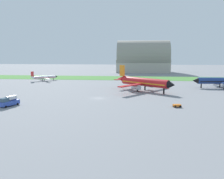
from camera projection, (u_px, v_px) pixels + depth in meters
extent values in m
plane|color=gray|center=(98.00, 98.00, 85.93)|extent=(600.00, 600.00, 0.00)
cube|color=#478438|center=(115.00, 78.00, 160.33)|extent=(360.00, 28.00, 0.08)
cylinder|color=navy|center=(220.00, 81.00, 111.60)|extent=(21.78, 4.69, 3.30)
cone|color=black|center=(195.00, 81.00, 112.00)|extent=(3.20, 3.42, 3.24)
cube|color=black|center=(220.00, 81.00, 111.64)|extent=(20.59, 4.68, 0.46)
cube|color=navy|center=(215.00, 80.00, 118.79)|extent=(3.03, 14.51, 0.33)
cylinder|color=#B7BABF|center=(217.00, 83.00, 116.41)|extent=(3.71, 2.04, 1.82)
cylinder|color=black|center=(201.00, 86.00, 112.32)|extent=(0.59, 0.59, 2.10)
cylinder|color=black|center=(220.00, 85.00, 114.53)|extent=(0.59, 0.59, 2.10)
cylinder|color=red|center=(144.00, 82.00, 101.95)|extent=(21.68, 18.15, 3.76)
cone|color=black|center=(171.00, 85.00, 92.61)|extent=(4.96, 5.01, 3.68)
cone|color=red|center=(121.00, 79.00, 111.68)|extent=(5.85, 5.62, 3.38)
cube|color=orange|center=(144.00, 83.00, 101.99)|extent=(20.65, 17.37, 0.53)
cube|color=red|center=(153.00, 82.00, 108.37)|extent=(12.01, 14.38, 0.38)
cube|color=red|center=(132.00, 85.00, 96.66)|extent=(12.01, 14.38, 0.38)
cylinder|color=#B7BABF|center=(150.00, 85.00, 106.47)|extent=(4.50, 4.16, 2.07)
cylinder|color=#B7BABF|center=(136.00, 87.00, 98.98)|extent=(4.50, 4.16, 2.07)
cube|color=orange|center=(122.00, 71.00, 110.57)|extent=(2.70, 2.25, 5.47)
cube|color=red|center=(125.00, 79.00, 112.94)|extent=(4.57, 5.03, 0.30)
cube|color=red|center=(119.00, 79.00, 109.52)|extent=(4.57, 5.03, 0.30)
cylinder|color=black|center=(164.00, 91.00, 95.42)|extent=(0.68, 0.68, 2.39)
cylinder|color=black|center=(145.00, 88.00, 105.70)|extent=(0.68, 0.68, 2.39)
cylinder|color=black|center=(137.00, 89.00, 101.48)|extent=(0.68, 0.68, 2.39)
cylinder|color=white|center=(45.00, 77.00, 143.33)|extent=(11.94, 10.28, 1.93)
cone|color=black|center=(56.00, 77.00, 147.55)|extent=(2.69, 2.68, 1.89)
cone|color=white|center=(32.00, 78.00, 138.85)|extent=(3.18, 3.05, 1.73)
cube|color=red|center=(45.00, 77.00, 143.35)|extent=(11.37, 9.82, 0.27)
cube|color=white|center=(42.00, 77.00, 147.52)|extent=(7.76, 9.04, 0.19)
cube|color=white|center=(47.00, 79.00, 138.82)|extent=(7.76, 9.04, 0.19)
cylinder|color=#B7BABF|center=(43.00, 77.00, 146.25)|extent=(1.58, 1.45, 0.62)
cylinder|color=#B7BABF|center=(47.00, 78.00, 140.68)|extent=(1.58, 1.45, 0.62)
cube|color=red|center=(32.00, 74.00, 138.71)|extent=(1.49, 1.28, 3.08)
cube|color=white|center=(32.00, 77.00, 140.18)|extent=(2.60, 2.82, 0.15)
cube|color=white|center=(33.00, 78.00, 137.97)|extent=(2.60, 2.82, 0.15)
cylinder|color=black|center=(54.00, 79.00, 146.75)|extent=(0.35, 0.35, 1.35)
cylinder|color=black|center=(42.00, 80.00, 144.62)|extent=(0.35, 0.35, 1.35)
cylinder|color=black|center=(44.00, 80.00, 141.49)|extent=(0.35, 0.35, 1.35)
cube|color=orange|center=(177.00, 105.00, 71.25)|extent=(2.66, 1.96, 0.55)
cylinder|color=black|center=(178.00, 106.00, 72.13)|extent=(0.74, 0.39, 0.70)
cylinder|color=black|center=(180.00, 107.00, 70.65)|extent=(0.74, 0.39, 0.70)
cylinder|color=black|center=(173.00, 106.00, 71.94)|extent=(0.74, 0.39, 0.70)
cylinder|color=black|center=(175.00, 107.00, 70.47)|extent=(0.74, 0.39, 0.70)
cube|color=#334FB2|center=(9.00, 103.00, 72.80)|extent=(4.61, 6.93, 1.40)
cylinder|color=silver|center=(11.00, 98.00, 73.26)|extent=(2.74, 3.89, 1.54)
cube|color=#334C60|center=(4.00, 100.00, 71.00)|extent=(2.73, 2.92, 1.20)
cylinder|color=black|center=(6.00, 107.00, 70.37)|extent=(0.49, 0.74, 0.70)
cylinder|color=black|center=(1.00, 106.00, 71.45)|extent=(0.49, 0.74, 0.70)
cylinder|color=black|center=(18.00, 104.00, 74.37)|extent=(0.49, 0.74, 0.70)
cylinder|color=black|center=(13.00, 103.00, 75.45)|extent=(0.49, 0.74, 0.70)
cube|color=#B2AD9E|center=(143.00, 66.00, 214.48)|extent=(49.56, 27.01, 12.62)
cylinder|color=gray|center=(143.00, 56.00, 213.08)|extent=(48.56, 29.71, 29.71)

